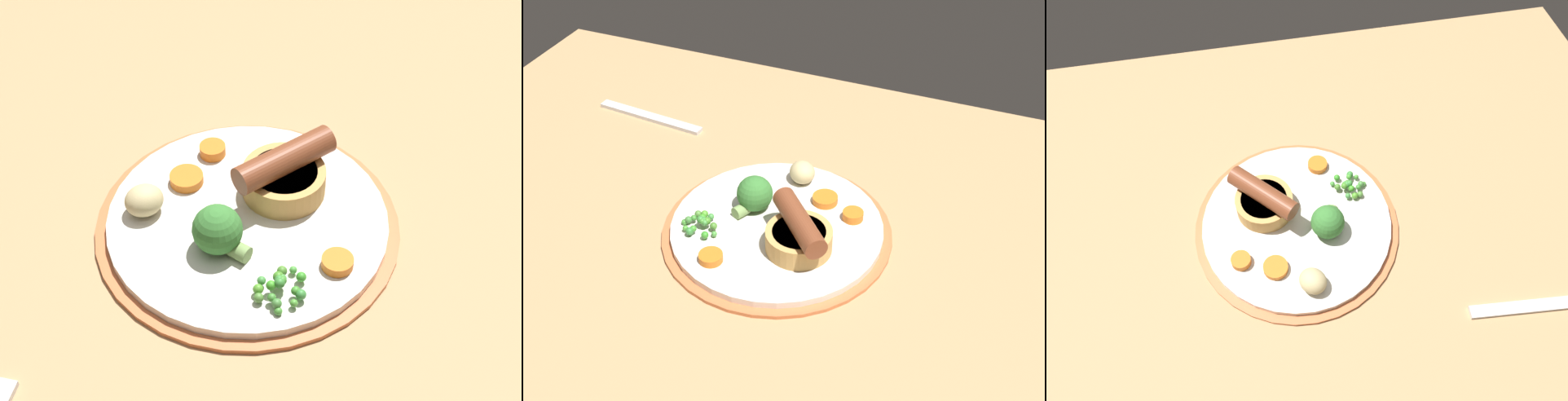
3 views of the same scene
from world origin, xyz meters
TOP-DOWN VIEW (x-y plane):
  - dining_table at (0.00, 0.00)cm, footprint 110.00×80.00cm
  - dinner_plate at (-2.27, -0.35)cm, footprint 28.85×28.85cm
  - sausage_pudding at (-6.35, 2.96)cm, footprint 9.12×9.47cm
  - pea_pile at (6.23, 4.07)cm, footprint 5.27×4.68cm
  - broccoli_floret_near at (1.67, -2.04)cm, footprint 4.62×5.57cm
  - potato_chunk_0 at (-1.91, -9.73)cm, footprint 4.95×5.02cm
  - carrot_slice_0 at (2.49, 8.79)cm, footprint 3.88×3.88cm
  - carrot_slice_1 at (-6.29, -6.59)cm, footprint 3.40×3.40cm
  - carrot_slice_3 at (-10.65, -4.75)cm, footprint 3.72×3.72cm

SIDE VIEW (x-z plane):
  - dining_table at x=0.00cm, z-range 0.00..3.00cm
  - dinner_plate at x=-2.27cm, z-range 2.87..4.27cm
  - carrot_slice_1 at x=-6.29cm, z-range 4.40..5.34cm
  - carrot_slice_0 at x=2.49cm, z-range 4.40..5.36cm
  - carrot_slice_3 at x=-10.65cm, z-range 4.40..5.51cm
  - pea_pile at x=6.23cm, z-range 4.40..6.25cm
  - potato_chunk_0 at x=-1.91cm, z-range 4.40..7.30cm
  - sausage_pudding at x=-6.35cm, z-range 3.88..9.40cm
  - broccoli_floret_near at x=1.67cm, z-range 4.33..8.96cm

